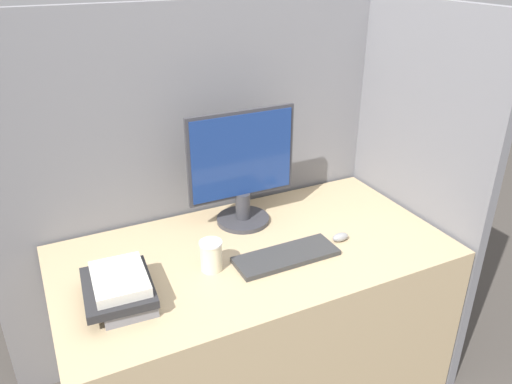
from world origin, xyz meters
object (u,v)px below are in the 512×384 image
Objects in this scene: coffee_cup at (211,256)px; monitor at (242,172)px; keyboard at (286,256)px; book_stack at (121,288)px; mouse at (340,237)px.

monitor is at bearing 47.49° from coffee_cup.
keyboard is 0.30m from coffee_cup.
monitor is at bearing 28.25° from book_stack.
mouse is (0.29, -0.33, -0.22)m from monitor.
keyboard is at bearing -176.78° from mouse.
coffee_cup is (-0.29, 0.06, 0.05)m from keyboard.
coffee_cup is at bearing -132.51° from monitor.
monitor is 0.70m from book_stack.
monitor reaches higher than book_stack.
coffee_cup reaches higher than mouse.
keyboard is 5.75× the size of mouse.
keyboard is at bearing -1.73° from book_stack.
book_stack reaches higher than mouse.
keyboard is 1.36× the size of book_stack.
book_stack is (-0.34, -0.04, -0.01)m from coffee_cup.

